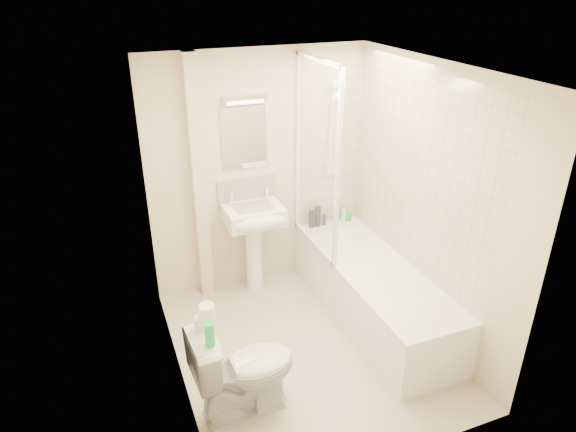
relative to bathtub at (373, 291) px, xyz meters
name	(u,v)px	position (x,y,z in m)	size (l,w,h in m)	color
floor	(308,347)	(-0.75, -0.20, -0.29)	(2.50, 2.50, 0.00)	beige
wall_back	(259,173)	(-0.75, 1.05, 0.91)	(2.20, 0.02, 2.40)	beige
wall_left	(169,252)	(-1.85, -0.20, 0.91)	(0.02, 2.50, 2.40)	beige
wall_right	(428,205)	(0.35, -0.20, 0.91)	(0.02, 2.50, 2.40)	beige
ceiling	(314,69)	(-0.75, -0.20, 2.11)	(2.20, 2.50, 0.02)	white
tile_back	(329,143)	(0.00, 1.04, 1.14)	(0.70, 0.01, 1.75)	beige
tile_right	(417,173)	(0.34, 0.00, 1.14)	(0.01, 2.10, 1.75)	beige
pipe_boxing	(199,184)	(-1.37, 0.99, 0.91)	(0.12, 0.12, 2.40)	beige
splashback	(247,191)	(-0.89, 1.04, 0.74)	(0.60, 0.01, 0.30)	beige
mirror	(245,138)	(-0.89, 1.04, 1.29)	(0.46, 0.01, 0.60)	white
strip_light	(244,99)	(-0.89, 1.02, 1.66)	(0.42, 0.07, 0.07)	silver
bathtub	(373,291)	(0.00, 0.00, 0.00)	(0.70, 2.10, 0.55)	white
shower_screen	(316,158)	(-0.35, 0.60, 1.16)	(0.04, 0.92, 1.80)	white
shower_fixture	(332,133)	(0.00, 0.99, 1.26)	(0.10, 0.16, 0.99)	white
pedestal_sink	(255,226)	(-0.89, 0.81, 0.47)	(0.56, 0.50, 1.08)	white
bottle_black_a	(312,219)	(-0.21, 0.96, 0.35)	(0.06, 0.06, 0.18)	black
bottle_white_a	(312,219)	(-0.21, 0.96, 0.35)	(0.05, 0.05, 0.17)	silver
bottle_black_b	(318,216)	(-0.15, 0.96, 0.37)	(0.07, 0.07, 0.22)	black
bottle_blue	(324,220)	(-0.07, 0.96, 0.32)	(0.05, 0.05, 0.11)	#121B51
bottle_cream	(336,215)	(0.07, 0.96, 0.35)	(0.06, 0.06, 0.19)	beige
bottle_white_b	(343,215)	(0.16, 0.96, 0.33)	(0.06, 0.06, 0.14)	silver
bottle_green	(348,216)	(0.22, 0.96, 0.31)	(0.07, 0.07, 0.09)	green
toilet	(244,369)	(-1.47, -0.66, 0.10)	(0.78, 0.47, 0.77)	white
toilet_roll_lower	(202,323)	(-1.73, -0.59, 0.53)	(0.11, 0.11, 0.09)	white
toilet_roll_upper	(207,311)	(-1.69, -0.60, 0.62)	(0.11, 0.11, 0.10)	white
green_bottle	(210,334)	(-1.72, -0.78, 0.57)	(0.07, 0.07, 0.18)	green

